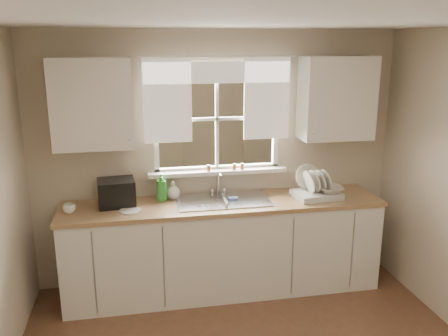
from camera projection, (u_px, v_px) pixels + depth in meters
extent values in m
cube|color=beige|center=(218.00, 223.00, 4.88)|extent=(3.60, 0.02, 1.15)
cube|color=beige|center=(217.00, 48.00, 4.43)|extent=(3.60, 0.02, 0.35)
cube|color=beige|center=(90.00, 123.00, 4.39)|extent=(1.20, 0.02, 1.00)
cube|color=beige|center=(333.00, 116.00, 4.83)|extent=(1.20, 0.02, 1.00)
cube|color=silver|center=(283.00, 18.00, 2.49)|extent=(3.60, 4.00, 0.02)
cube|color=white|center=(217.00, 168.00, 4.75)|extent=(1.30, 0.06, 0.05)
cube|color=white|center=(217.00, 67.00, 4.50)|extent=(1.30, 0.06, 0.05)
cube|color=white|center=(155.00, 121.00, 4.52)|extent=(0.05, 0.06, 1.05)
cube|color=white|center=(276.00, 117.00, 4.74)|extent=(0.05, 0.06, 1.05)
cube|color=white|center=(217.00, 119.00, 4.63)|extent=(0.03, 0.04, 1.00)
cube|color=white|center=(217.00, 119.00, 4.63)|extent=(1.20, 0.04, 0.03)
cube|color=white|center=(218.00, 172.00, 4.70)|extent=(1.38, 0.14, 0.04)
cylinder|color=white|center=(218.00, 56.00, 4.40)|extent=(1.50, 0.02, 0.02)
cube|color=white|center=(168.00, 100.00, 4.42)|extent=(0.45, 0.02, 0.80)
cube|color=white|center=(267.00, 98.00, 4.60)|extent=(0.45, 0.02, 0.80)
cube|color=white|center=(218.00, 73.00, 4.44)|extent=(1.40, 0.02, 0.20)
cube|color=white|center=(223.00, 248.00, 4.62)|extent=(3.00, 0.62, 0.87)
cube|color=#A67F53|center=(223.00, 204.00, 4.50)|extent=(3.04, 0.65, 0.04)
cube|color=white|center=(92.00, 104.00, 4.18)|extent=(0.70, 0.33, 0.80)
cube|color=white|center=(337.00, 98.00, 4.60)|extent=(0.70, 0.33, 0.80)
cube|color=beige|center=(301.00, 172.00, 4.90)|extent=(0.08, 0.01, 0.12)
cylinder|color=brown|center=(242.00, 166.00, 4.71)|extent=(0.04, 0.04, 0.06)
cylinder|color=brown|center=(208.00, 168.00, 4.65)|extent=(0.04, 0.04, 0.06)
cylinder|color=brown|center=(234.00, 167.00, 4.70)|extent=(0.04, 0.04, 0.06)
cube|color=#335421|center=(175.00, 162.00, 9.78)|extent=(20.00, 10.00, 0.02)
cube|color=#846449|center=(185.00, 137.00, 7.65)|extent=(8.00, 0.10, 1.80)
cube|color=#5B1320|center=(115.00, 100.00, 10.70)|extent=(3.00, 3.00, 2.20)
cube|color=black|center=(111.00, 43.00, 10.38)|extent=(3.20, 3.20, 0.30)
cylinder|color=#423021|center=(232.00, 78.00, 10.57)|extent=(0.36, 0.36, 3.20)
cube|color=#B7B7BC|center=(223.00, 209.00, 4.54)|extent=(0.84, 0.46, 0.18)
cube|color=#B7B7BC|center=(223.00, 200.00, 4.52)|extent=(0.88, 0.50, 0.01)
cube|color=#B7B7BC|center=(223.00, 203.00, 4.53)|extent=(0.02, 0.41, 0.14)
cylinder|color=silver|center=(218.00, 182.00, 4.73)|extent=(0.03, 0.03, 0.22)
cylinder|color=silver|center=(220.00, 174.00, 4.63)|extent=(0.02, 0.18, 0.02)
sphere|color=silver|center=(212.00, 190.00, 4.74)|extent=(0.05, 0.05, 0.05)
sphere|color=silver|center=(224.00, 190.00, 4.76)|extent=(0.05, 0.05, 0.05)
cube|color=silver|center=(317.00, 194.00, 4.62)|extent=(0.46, 0.37, 0.06)
cylinder|color=white|center=(308.00, 177.00, 4.68)|extent=(0.27, 0.10, 0.25)
cylinder|color=white|center=(309.00, 182.00, 4.55)|extent=(0.09, 0.23, 0.22)
cylinder|color=white|center=(315.00, 181.00, 4.57)|extent=(0.09, 0.23, 0.22)
cylinder|color=white|center=(320.00, 181.00, 4.59)|extent=(0.09, 0.23, 0.22)
cylinder|color=white|center=(326.00, 180.00, 4.61)|extent=(0.09, 0.23, 0.22)
imported|color=beige|center=(330.00, 189.00, 4.58)|extent=(0.25, 0.25, 0.06)
imported|color=green|center=(162.00, 187.00, 4.49)|extent=(0.11, 0.11, 0.28)
imported|color=blue|center=(112.00, 195.00, 4.43)|extent=(0.09, 0.09, 0.17)
imported|color=beige|center=(173.00, 190.00, 4.56)|extent=(0.17, 0.17, 0.17)
cylinder|color=beige|center=(130.00, 211.00, 4.24)|extent=(0.20, 0.20, 0.01)
imported|color=white|center=(69.00, 209.00, 4.18)|extent=(0.12, 0.12, 0.09)
cube|color=black|center=(116.00, 192.00, 4.37)|extent=(0.36, 0.32, 0.24)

